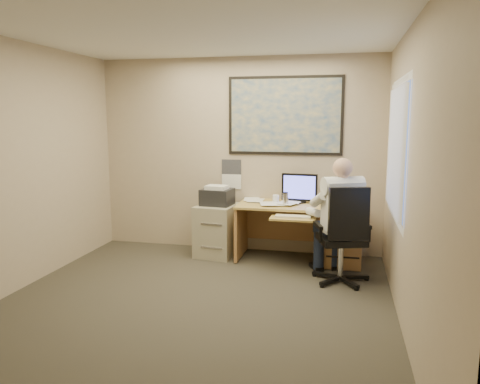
% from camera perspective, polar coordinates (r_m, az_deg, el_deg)
% --- Properties ---
extents(room_shell, '(4.00, 4.50, 2.70)m').
position_cam_1_polar(room_shell, '(4.43, -6.58, 2.21)').
color(room_shell, '#363229').
rests_on(room_shell, ground).
extents(desk, '(1.60, 0.97, 1.13)m').
position_cam_1_polar(desk, '(6.23, 10.23, -4.37)').
color(desk, tan).
rests_on(desk, ground).
extents(world_map, '(1.56, 0.03, 1.06)m').
position_cam_1_polar(world_map, '(6.44, 5.50, 9.24)').
color(world_map, '#1E4C93').
rests_on(world_map, room_shell).
extents(wall_calendar, '(0.28, 0.01, 0.42)m').
position_cam_1_polar(wall_calendar, '(6.63, -1.05, 2.17)').
color(wall_calendar, white).
rests_on(wall_calendar, room_shell).
extents(window_blinds, '(0.06, 1.40, 1.30)m').
position_cam_1_polar(window_blinds, '(5.00, 18.61, 4.87)').
color(window_blinds, beige).
rests_on(window_blinds, room_shell).
extents(filing_cabinet, '(0.57, 0.66, 0.97)m').
position_cam_1_polar(filing_cabinet, '(6.43, -2.77, -4.07)').
color(filing_cabinet, '#AAA389').
rests_on(filing_cabinet, ground).
extents(office_chair, '(0.84, 0.84, 1.14)m').
position_cam_1_polar(office_chair, '(5.49, 12.03, -7.47)').
color(office_chair, black).
rests_on(office_chair, ground).
extents(person, '(0.89, 1.02, 1.43)m').
position_cam_1_polar(person, '(5.47, 12.33, -3.39)').
color(person, silver).
rests_on(person, office_chair).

